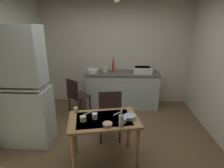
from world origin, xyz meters
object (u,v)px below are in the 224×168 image
object	(u,v)px
serving_bowl_wide	(107,124)
glass_bottle	(121,120)
chair_far_side	(110,115)
mixing_bowl_counter	(92,71)
sink_basin	(142,70)
dining_table	(104,126)
hand_pump	(113,65)
mug_dark	(124,121)
hutch_cabinet	(24,92)
chair_by_counter	(77,96)

from	to	relation	value
serving_bowl_wide	glass_bottle	size ratio (longest dim) A/B	0.54
chair_far_side	serving_bowl_wide	world-z (taller)	chair_far_side
mixing_bowl_counter	sink_basin	bearing A→B (deg)	2.31
serving_bowl_wide	chair_far_side	bearing A→B (deg)	91.24
sink_basin	serving_bowl_wide	size ratio (longest dim) A/B	3.42
dining_table	serving_bowl_wide	bearing A→B (deg)	-70.05
hand_pump	dining_table	xyz separation A→B (m)	(-0.04, -2.12, -0.44)
sink_basin	serving_bowl_wide	distance (m)	2.38
chair_far_side	mug_dark	size ratio (longest dim) A/B	13.36
sink_basin	mixing_bowl_counter	world-z (taller)	sink_basin
hutch_cabinet	hand_pump	world-z (taller)	hutch_cabinet
mixing_bowl_counter	chair_by_counter	distance (m)	0.76
sink_basin	mixing_bowl_counter	distance (m)	1.24
chair_far_side	mug_dark	distance (m)	0.74
chair_by_counter	glass_bottle	distance (m)	2.00
hand_pump	glass_bottle	xyz separation A→B (m)	(0.21, -2.32, -0.23)
mixing_bowl_counter	chair_far_side	world-z (taller)	same
chair_far_side	glass_bottle	world-z (taller)	chair_far_side
hand_pump	mixing_bowl_counter	world-z (taller)	hand_pump
hand_pump	serving_bowl_wide	size ratio (longest dim) A/B	3.03
hand_pump	serving_bowl_wide	xyz separation A→B (m)	(0.03, -2.31, -0.30)
sink_basin	chair_by_counter	distance (m)	1.70
chair_by_counter	mug_dark	size ratio (longest dim) A/B	11.94
hand_pump	mug_dark	xyz separation A→B (m)	(0.24, -2.22, -0.29)
chair_far_side	chair_by_counter	world-z (taller)	chair_far_side
hand_pump	hutch_cabinet	bearing A→B (deg)	-130.15
hutch_cabinet	glass_bottle	bearing A→B (deg)	-21.17
sink_basin	mug_dark	xyz separation A→B (m)	(-0.48, -2.18, -0.20)
chair_far_side	mug_dark	world-z (taller)	chair_far_side
glass_bottle	hand_pump	bearing A→B (deg)	95.12
glass_bottle	chair_by_counter	bearing A→B (deg)	120.76
chair_far_side	chair_by_counter	distance (m)	1.25
mixing_bowl_counter	chair_by_counter	xyz separation A→B (m)	(-0.29, -0.53, -0.46)
chair_far_side	chair_by_counter	bearing A→B (deg)	130.64
sink_basin	hutch_cabinet	bearing A→B (deg)	-142.61
sink_basin	chair_far_side	size ratio (longest dim) A/B	0.44
hutch_cabinet	chair_by_counter	distance (m)	1.32
mixing_bowl_counter	hutch_cabinet	bearing A→B (deg)	-119.78
hutch_cabinet	mug_dark	bearing A→B (deg)	-17.84
mixing_bowl_counter	dining_table	bearing A→B (deg)	-76.97
hand_pump	mug_dark	size ratio (longest dim) A/B	5.25
mixing_bowl_counter	serving_bowl_wide	distance (m)	2.29
hutch_cabinet	chair_by_counter	xyz separation A→B (m)	(0.62, 1.06, -0.47)
glass_bottle	mug_dark	bearing A→B (deg)	69.49
glass_bottle	mixing_bowl_counter	bearing A→B (deg)	107.94
mug_dark	glass_bottle	world-z (taller)	glass_bottle
dining_table	mug_dark	size ratio (longest dim) A/B	14.94
dining_table	glass_bottle	distance (m)	0.39
sink_basin	dining_table	distance (m)	2.24
sink_basin	glass_bottle	bearing A→B (deg)	-102.83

